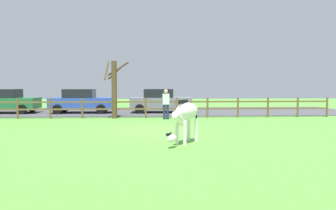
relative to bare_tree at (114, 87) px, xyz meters
name	(u,v)px	position (x,y,z in m)	size (l,w,h in m)	color
ground_plane	(153,131)	(2.13, -5.02, -1.75)	(60.00, 60.00, 0.00)	#549338
parking_asphalt	(152,111)	(2.13, 4.28, -1.73)	(28.00, 7.40, 0.05)	#47474C
paddock_fence	(146,107)	(1.76, -0.02, -1.09)	(21.37, 0.11, 1.15)	brown
bare_tree	(114,87)	(0.00, 0.00, 0.00)	(1.34, 1.24, 3.22)	#513A23
zebra	(186,115)	(3.12, -8.00, -0.82)	(1.29, 1.66, 1.41)	white
crow_on_grass	(169,134)	(2.64, -6.88, -1.62)	(0.21, 0.10, 0.20)	black
parked_car_grey	(160,101)	(2.71, 3.09, -0.91)	(4.07, 2.03, 1.56)	slate
parked_car_green	(5,101)	(-7.36, 3.17, -0.91)	(4.01, 1.90, 1.56)	#236B38
parked_car_blue	(81,101)	(-2.48, 3.09, -0.91)	(4.00, 1.88, 1.56)	#2D4CAD
visitor_near_fence	(166,103)	(2.87, -0.75, -0.84)	(0.37, 0.24, 1.64)	#232847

